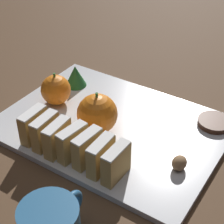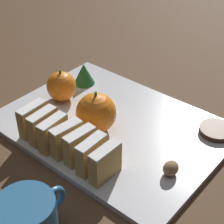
% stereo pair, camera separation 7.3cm
% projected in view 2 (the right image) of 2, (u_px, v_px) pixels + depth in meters
% --- Properties ---
extents(ground_plane, '(6.00, 6.00, 0.00)m').
position_uv_depth(ground_plane, '(112.00, 129.00, 0.76)').
color(ground_plane, '#513823').
extents(serving_platter, '(0.32, 0.44, 0.01)m').
position_uv_depth(serving_platter, '(112.00, 126.00, 0.76)').
color(serving_platter, silver).
rests_on(serving_platter, ground_plane).
extents(stollen_slice_front, '(0.06, 0.02, 0.06)m').
position_uv_depth(stollen_slice_front, '(105.00, 163.00, 0.62)').
color(stollen_slice_front, tan).
rests_on(stollen_slice_front, serving_platter).
extents(stollen_slice_second, '(0.06, 0.02, 0.06)m').
position_uv_depth(stollen_slice_second, '(92.00, 155.00, 0.63)').
color(stollen_slice_second, tan).
rests_on(stollen_slice_second, serving_platter).
extents(stollen_slice_third, '(0.06, 0.03, 0.06)m').
position_uv_depth(stollen_slice_third, '(80.00, 146.00, 0.65)').
color(stollen_slice_third, tan).
rests_on(stollen_slice_third, serving_platter).
extents(stollen_slice_fourth, '(0.06, 0.03, 0.06)m').
position_uv_depth(stollen_slice_fourth, '(67.00, 139.00, 0.67)').
color(stollen_slice_fourth, tan).
rests_on(stollen_slice_fourth, serving_platter).
extents(stollen_slice_fifth, '(0.06, 0.02, 0.06)m').
position_uv_depth(stollen_slice_fifth, '(53.00, 134.00, 0.68)').
color(stollen_slice_fifth, tan).
rests_on(stollen_slice_fifth, serving_platter).
extents(stollen_slice_sixth, '(0.06, 0.02, 0.06)m').
position_uv_depth(stollen_slice_sixth, '(43.00, 126.00, 0.70)').
color(stollen_slice_sixth, tan).
rests_on(stollen_slice_sixth, serving_platter).
extents(stollen_slice_back, '(0.06, 0.02, 0.06)m').
position_uv_depth(stollen_slice_back, '(33.00, 119.00, 0.71)').
color(stollen_slice_back, tan).
rests_on(stollen_slice_back, serving_platter).
extents(orange_near, '(0.08, 0.08, 0.09)m').
position_uv_depth(orange_near, '(96.00, 113.00, 0.72)').
color(orange_near, orange).
rests_on(orange_near, serving_platter).
extents(orange_far, '(0.06, 0.06, 0.07)m').
position_uv_depth(orange_far, '(63.00, 85.00, 0.81)').
color(orange_far, orange).
rests_on(orange_far, serving_platter).
extents(walnut, '(0.03, 0.03, 0.03)m').
position_uv_depth(walnut, '(171.00, 168.00, 0.63)').
color(walnut, '#8E6B47').
rests_on(walnut, serving_platter).
extents(chocolate_cookie, '(0.07, 0.07, 0.01)m').
position_uv_depth(chocolate_cookie, '(216.00, 130.00, 0.73)').
color(chocolate_cookie, '#472819').
rests_on(chocolate_cookie, serving_platter).
extents(evergreen_sprig, '(0.05, 0.05, 0.05)m').
position_uv_depth(evergreen_sprig, '(84.00, 74.00, 0.87)').
color(evergreen_sprig, '#23662D').
rests_on(evergreen_sprig, serving_platter).
extents(coffee_mug, '(0.11, 0.08, 0.08)m').
position_uv_depth(coffee_mug, '(29.00, 221.00, 0.52)').
color(coffee_mug, '#2D6693').
rests_on(coffee_mug, ground_plane).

